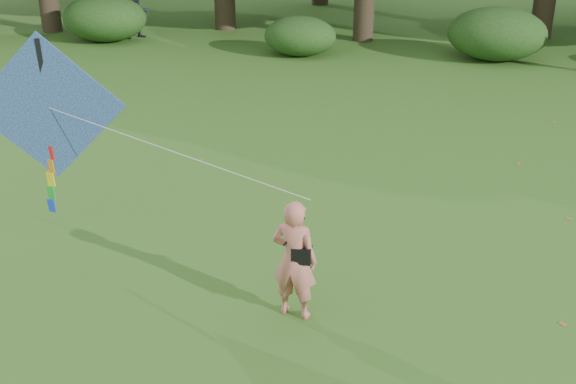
# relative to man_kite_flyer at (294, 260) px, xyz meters

# --- Properties ---
(ground) EXTENTS (100.00, 100.00, 0.00)m
(ground) POSITION_rel_man_kite_flyer_xyz_m (0.91, -0.66, -1.00)
(ground) COLOR #265114
(ground) RESTS_ON ground
(man_kite_flyer) EXTENTS (0.80, 0.59, 1.99)m
(man_kite_flyer) POSITION_rel_man_kite_flyer_xyz_m (0.00, 0.00, 0.00)
(man_kite_flyer) COLOR #C26B5B
(man_kite_flyer) RESTS_ON ground
(bystander_left) EXTENTS (1.19, 1.21, 1.97)m
(bystander_left) POSITION_rel_man_kite_flyer_xyz_m (-10.02, 17.92, -0.01)
(bystander_left) COLOR #24232F
(bystander_left) RESTS_ON ground
(crossbody_bag) EXTENTS (0.43, 0.20, 0.75)m
(crossbody_bag) POSITION_rel_man_kite_flyer_xyz_m (0.12, -0.03, 0.13)
(crossbody_bag) COLOR black
(crossbody_bag) RESTS_ON ground
(flying_kite) EXTENTS (6.03, 1.59, 3.32)m
(flying_kite) POSITION_rel_man_kite_flyer_xyz_m (-4.50, 1.16, 1.74)
(flying_kite) COLOR #24529D
(flying_kite) RESTS_ON ground
(shrub_band) EXTENTS (39.15, 3.22, 1.88)m
(shrub_band) POSITION_rel_man_kite_flyer_xyz_m (0.18, 16.94, -0.14)
(shrub_band) COLOR #264919
(shrub_band) RESTS_ON ground
(fallen_leaves) EXTENTS (10.32, 14.83, 0.01)m
(fallen_leaves) POSITION_rel_man_kite_flyer_xyz_m (4.10, 3.96, -0.99)
(fallen_leaves) COLOR #985C29
(fallen_leaves) RESTS_ON ground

